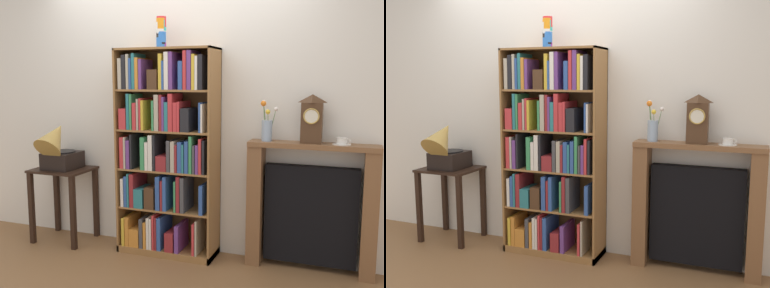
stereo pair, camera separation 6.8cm
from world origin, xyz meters
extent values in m
cube|color=brown|center=(0.00, 0.00, -0.01)|extent=(7.70, 6.40, 0.02)
cube|color=silver|center=(0.08, 0.29, 1.32)|extent=(4.70, 0.08, 2.63)
cube|color=olive|center=(-0.43, 0.09, 0.92)|extent=(0.02, 0.33, 1.83)
cube|color=olive|center=(0.43, 0.09, 0.92)|extent=(0.02, 0.33, 1.83)
cube|color=brown|center=(0.00, 0.25, 0.92)|extent=(0.89, 0.01, 1.83)
cube|color=olive|center=(0.00, 0.09, 1.82)|extent=(0.89, 0.33, 0.02)
cube|color=olive|center=(0.00, 0.09, 0.03)|extent=(0.89, 0.33, 0.06)
cube|color=gold|center=(-0.39, 0.06, 0.19)|extent=(0.03, 0.26, 0.26)
cube|color=orange|center=(-0.35, 0.06, 0.19)|extent=(0.04, 0.26, 0.27)
cube|color=orange|center=(-0.28, 0.06, 0.14)|extent=(0.10, 0.26, 0.16)
cube|color=#424247|center=(-0.20, 0.05, 0.19)|extent=(0.03, 0.24, 0.27)
cube|color=orange|center=(-0.17, 0.07, 0.18)|extent=(0.03, 0.27, 0.24)
cube|color=white|center=(-0.14, 0.06, 0.20)|extent=(0.02, 0.26, 0.29)
cube|color=white|center=(-0.11, 0.05, 0.20)|extent=(0.02, 0.23, 0.28)
cube|color=#C63338|center=(-0.08, 0.05, 0.22)|extent=(0.02, 0.25, 0.32)
cube|color=maroon|center=(-0.06, 0.05, 0.21)|extent=(0.02, 0.23, 0.29)
cube|color=#2D519E|center=(-0.03, 0.07, 0.21)|extent=(0.04, 0.28, 0.30)
cube|color=maroon|center=(0.07, 0.06, 0.15)|extent=(0.08, 0.26, 0.17)
cube|color=#663884|center=(0.14, 0.06, 0.18)|extent=(0.04, 0.26, 0.24)
cube|color=#C63338|center=(0.29, 0.04, 0.20)|extent=(0.02, 0.22, 0.28)
cube|color=#B2A893|center=(0.32, 0.06, 0.21)|extent=(0.02, 0.25, 0.31)
cube|color=olive|center=(0.00, 0.09, 0.42)|extent=(0.85, 0.31, 0.02)
cube|color=white|center=(-0.39, 0.06, 0.56)|extent=(0.03, 0.26, 0.25)
cube|color=#2D519E|center=(-0.35, 0.06, 0.57)|extent=(0.03, 0.26, 0.28)
cube|color=teal|center=(-0.33, 0.04, 0.58)|extent=(0.02, 0.23, 0.30)
cube|color=maroon|center=(-0.29, 0.07, 0.58)|extent=(0.04, 0.29, 0.30)
cube|color=teal|center=(-0.23, 0.06, 0.51)|extent=(0.09, 0.26, 0.17)
cube|color=#472D1C|center=(-0.12, 0.06, 0.53)|extent=(0.09, 0.26, 0.19)
cube|color=#2D519E|center=(-0.04, 0.05, 0.58)|extent=(0.04, 0.24, 0.30)
cube|color=maroon|center=(0.00, 0.06, 0.56)|extent=(0.02, 0.26, 0.27)
cube|color=#2D519E|center=(0.03, 0.07, 0.58)|extent=(0.03, 0.28, 0.30)
cube|color=#388E56|center=(0.13, 0.06, 0.56)|extent=(0.02, 0.26, 0.27)
cube|color=maroon|center=(0.15, 0.05, 0.59)|extent=(0.03, 0.24, 0.31)
cube|color=#424247|center=(0.19, 0.06, 0.58)|extent=(0.03, 0.25, 0.31)
cube|color=#2D519E|center=(0.36, 0.07, 0.55)|extent=(0.03, 0.28, 0.25)
cube|color=olive|center=(0.00, 0.09, 0.77)|extent=(0.85, 0.31, 0.02)
cube|color=#C63338|center=(-0.38, 0.07, 0.92)|extent=(0.04, 0.28, 0.28)
cube|color=#B2A893|center=(-0.35, 0.06, 0.92)|extent=(0.02, 0.26, 0.28)
cube|color=#663884|center=(-0.32, 0.06, 0.91)|extent=(0.03, 0.26, 0.25)
cube|color=black|center=(-0.29, 0.05, 0.93)|extent=(0.02, 0.24, 0.31)
cube|color=#388E56|center=(-0.18, 0.07, 0.92)|extent=(0.04, 0.27, 0.29)
cube|color=white|center=(-0.14, 0.07, 0.90)|extent=(0.03, 0.27, 0.25)
cube|color=white|center=(-0.10, 0.05, 0.93)|extent=(0.04, 0.23, 0.31)
cube|color=black|center=(-0.07, 0.06, 0.94)|extent=(0.02, 0.26, 0.31)
cube|color=maroon|center=(0.00, 0.05, 0.85)|extent=(0.10, 0.23, 0.13)
cube|color=#424247|center=(0.07, 0.06, 0.91)|extent=(0.03, 0.25, 0.27)
cube|color=#B2A893|center=(0.11, 0.07, 0.91)|extent=(0.04, 0.28, 0.26)
cube|color=maroon|center=(0.14, 0.07, 0.90)|extent=(0.02, 0.28, 0.23)
cube|color=#2D519E|center=(0.17, 0.07, 0.91)|extent=(0.04, 0.28, 0.26)
cube|color=teal|center=(0.20, 0.06, 0.90)|extent=(0.02, 0.25, 0.24)
cube|color=#2D519E|center=(0.23, 0.06, 0.92)|extent=(0.03, 0.26, 0.27)
cube|color=#388E56|center=(0.27, 0.05, 0.94)|extent=(0.03, 0.24, 0.32)
cube|color=#424247|center=(0.30, 0.05, 0.90)|extent=(0.02, 0.23, 0.24)
cube|color=#663884|center=(0.33, 0.07, 0.90)|extent=(0.03, 0.28, 0.24)
cube|color=#C63338|center=(0.35, 0.07, 0.93)|extent=(0.02, 0.28, 0.30)
cube|color=black|center=(0.38, 0.06, 0.92)|extent=(0.02, 0.27, 0.29)
cube|color=olive|center=(0.00, 0.09, 1.12)|extent=(0.85, 0.31, 0.02)
cube|color=#C63338|center=(-0.37, 0.06, 1.22)|extent=(0.07, 0.26, 0.18)
cube|color=teal|center=(-0.31, 0.04, 1.29)|extent=(0.03, 0.22, 0.31)
cube|color=#388E56|center=(-0.28, 0.05, 1.28)|extent=(0.02, 0.23, 0.31)
cube|color=#C63338|center=(-0.25, 0.07, 1.25)|extent=(0.03, 0.27, 0.23)
cube|color=#B2A893|center=(-0.22, 0.05, 1.26)|extent=(0.02, 0.24, 0.27)
cube|color=#C63338|center=(-0.19, 0.06, 1.27)|extent=(0.02, 0.26, 0.27)
cube|color=gold|center=(-0.17, 0.05, 1.26)|extent=(0.02, 0.23, 0.26)
cube|color=#388E56|center=(-0.07, 0.07, 1.26)|extent=(0.02, 0.28, 0.26)
cube|color=#B2A893|center=(-0.04, 0.07, 1.28)|extent=(0.04, 0.28, 0.31)
cube|color=maroon|center=(0.00, 0.05, 1.28)|extent=(0.02, 0.23, 0.31)
cube|color=#663884|center=(0.02, 0.07, 1.27)|extent=(0.02, 0.28, 0.29)
cube|color=teal|center=(0.05, 0.07, 1.25)|extent=(0.03, 0.27, 0.25)
cube|color=#C63338|center=(0.09, 0.06, 1.29)|extent=(0.04, 0.25, 0.32)
cube|color=#C63338|center=(0.13, 0.04, 1.25)|extent=(0.03, 0.22, 0.24)
cube|color=#C63338|center=(0.16, 0.07, 1.26)|extent=(0.02, 0.28, 0.25)
cube|color=black|center=(0.22, 0.04, 1.23)|extent=(0.08, 0.22, 0.20)
cube|color=#2D519E|center=(0.35, 0.06, 1.25)|extent=(0.02, 0.25, 0.25)
cube|color=white|center=(0.37, 0.07, 1.25)|extent=(0.02, 0.27, 0.24)
cube|color=olive|center=(0.00, 0.09, 1.47)|extent=(0.85, 0.31, 0.02)
cube|color=#B2A893|center=(-0.38, 0.07, 1.61)|extent=(0.03, 0.27, 0.26)
cube|color=black|center=(-0.34, 0.07, 1.63)|extent=(0.04, 0.28, 0.29)
cube|color=#B2A893|center=(-0.31, 0.07, 1.63)|extent=(0.02, 0.27, 0.30)
cube|color=#2D519E|center=(-0.28, 0.05, 1.61)|extent=(0.02, 0.23, 0.26)
cube|color=teal|center=(-0.25, 0.04, 1.63)|extent=(0.03, 0.23, 0.30)
cube|color=orange|center=(-0.22, 0.07, 1.62)|extent=(0.03, 0.28, 0.27)
cube|color=#663884|center=(-0.19, 0.05, 1.61)|extent=(0.03, 0.23, 0.25)
cube|color=#472D1C|center=(-0.07, 0.05, 1.56)|extent=(0.09, 0.23, 0.17)
cube|color=gold|center=(0.00, 0.07, 1.63)|extent=(0.03, 0.28, 0.30)
cube|color=#2D519E|center=(0.02, 0.05, 1.60)|extent=(0.02, 0.24, 0.24)
cube|color=white|center=(0.06, 0.04, 1.64)|extent=(0.04, 0.22, 0.31)
cube|color=#663884|center=(0.10, 0.06, 1.64)|extent=(0.03, 0.25, 0.31)
cube|color=#2D519E|center=(0.18, 0.07, 1.60)|extent=(0.04, 0.27, 0.23)
cube|color=#C63338|center=(0.22, 0.07, 1.64)|extent=(0.03, 0.28, 0.32)
cube|color=#663884|center=(0.26, 0.06, 1.64)|extent=(0.04, 0.25, 0.32)
cube|color=gold|center=(0.29, 0.05, 1.63)|extent=(0.03, 0.24, 0.29)
cube|color=white|center=(0.32, 0.05, 1.62)|extent=(0.02, 0.23, 0.27)
cube|color=black|center=(0.35, 0.05, 1.62)|extent=(0.04, 0.24, 0.28)
cylinder|color=blue|center=(-0.05, 0.08, 1.88)|extent=(0.08, 0.08, 0.09)
cylinder|color=purple|center=(-0.05, 0.09, 1.89)|extent=(0.08, 0.08, 0.09)
cylinder|color=black|center=(-0.05, 0.08, 1.91)|extent=(0.08, 0.08, 0.09)
cylinder|color=blue|center=(-0.05, 0.08, 1.92)|extent=(0.08, 0.08, 0.09)
cylinder|color=black|center=(-0.05, 0.08, 1.94)|extent=(0.08, 0.08, 0.09)
cylinder|color=white|center=(-0.05, 0.08, 1.96)|extent=(0.08, 0.08, 0.09)
cylinder|color=green|center=(-0.05, 0.09, 1.97)|extent=(0.08, 0.08, 0.09)
cylinder|color=black|center=(-0.05, 0.09, 1.99)|extent=(0.08, 0.08, 0.09)
cylinder|color=white|center=(-0.05, 0.08, 2.00)|extent=(0.08, 0.08, 0.09)
cylinder|color=#28B2B7|center=(-0.05, 0.09, 2.02)|extent=(0.08, 0.08, 0.09)
cylinder|color=orange|center=(-0.05, 0.08, 2.04)|extent=(0.08, 0.08, 0.09)
cylinder|color=red|center=(-0.05, 0.09, 2.05)|extent=(0.08, 0.08, 0.09)
cube|color=black|center=(-1.08, 0.03, 0.70)|extent=(0.53, 0.45, 0.02)
cube|color=black|center=(-1.32, -0.16, 0.35)|extent=(0.04, 0.04, 0.69)
cube|color=black|center=(-0.85, -0.16, 0.35)|extent=(0.04, 0.04, 0.69)
cube|color=black|center=(-1.32, 0.22, 0.35)|extent=(0.04, 0.04, 0.69)
cube|color=black|center=(-0.85, 0.22, 0.35)|extent=(0.04, 0.04, 0.69)
cube|color=black|center=(-1.08, 0.03, 0.79)|extent=(0.30, 0.31, 0.16)
cylinder|color=black|center=(-1.08, 0.03, 0.88)|extent=(0.25, 0.25, 0.01)
cylinder|color=#B79347|center=(-1.08, -0.02, 0.90)|extent=(0.03, 0.03, 0.06)
cone|color=#B79347|center=(-1.08, -0.08, 1.03)|extent=(0.26, 0.40, 0.39)
cube|color=brown|center=(1.24, 0.15, 1.04)|extent=(1.03, 0.21, 0.04)
cube|color=brown|center=(0.79, 0.15, 0.51)|extent=(0.12, 0.19, 1.02)
cube|color=brown|center=(1.69, 0.15, 0.51)|extent=(0.12, 0.19, 1.02)
cube|color=black|center=(1.24, 0.18, 0.46)|extent=(0.75, 0.11, 0.82)
cube|color=#472D1C|center=(1.22, 0.15, 1.22)|extent=(0.16, 0.10, 0.32)
pyramid|color=#472D1C|center=(1.22, 0.15, 1.42)|extent=(0.16, 0.10, 0.07)
cylinder|color=silver|center=(1.22, 0.09, 1.28)|extent=(0.11, 0.01, 0.11)
torus|color=#B79347|center=(1.22, 0.09, 1.28)|extent=(0.13, 0.01, 0.13)
cylinder|color=#99B2D1|center=(0.87, 0.15, 1.15)|extent=(0.09, 0.09, 0.17)
cylinder|color=#4C753D|center=(0.84, 0.16, 1.22)|extent=(0.03, 0.02, 0.29)
sphere|color=orange|center=(0.83, 0.16, 1.37)|extent=(0.05, 0.05, 0.05)
cylinder|color=#4C753D|center=(0.85, 0.15, 1.23)|extent=(0.05, 0.04, 0.30)
sphere|color=silver|center=(0.83, 0.17, 1.38)|extent=(0.04, 0.04, 0.04)
cylinder|color=#4C753D|center=(0.88, 0.14, 1.19)|extent=(0.01, 0.03, 0.23)
sphere|color=yellow|center=(0.88, 0.13, 1.30)|extent=(0.04, 0.04, 0.04)
cylinder|color=#4C753D|center=(0.91, 0.16, 1.20)|extent=(0.06, 0.01, 0.25)
sphere|color=silver|center=(0.93, 0.17, 1.33)|extent=(0.03, 0.03, 0.03)
cylinder|color=white|center=(1.46, 0.15, 1.06)|extent=(0.14, 0.14, 0.01)
cylinder|color=white|center=(1.46, 0.15, 1.09)|extent=(0.08, 0.08, 0.05)
torus|color=white|center=(1.50, 0.15, 1.09)|extent=(0.04, 0.01, 0.04)
camera|label=1|loc=(1.56, -3.45, 1.57)|focal=41.38mm
camera|label=2|loc=(1.62, -3.43, 1.57)|focal=41.38mm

